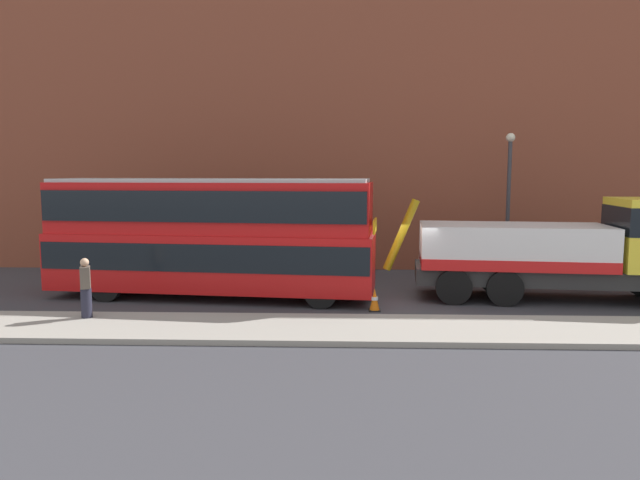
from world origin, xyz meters
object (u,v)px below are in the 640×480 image
pedestrian_onlooker (86,289)px  double_decker_bus (211,233)px  recovery_tow_truck (568,248)px  street_lamp (509,192)px  traffic_cone_near_bus (375,300)px

pedestrian_onlooker → double_decker_bus: bearing=29.6°
recovery_tow_truck → street_lamp: bearing=105.7°
pedestrian_onlooker → street_lamp: (14.01, 7.83, 2.49)m
traffic_cone_near_bus → street_lamp: (5.73, 6.14, 3.13)m
double_decker_bus → pedestrian_onlooker: bearing=-123.6°
double_decker_bus → traffic_cone_near_bus: 6.02m
pedestrian_onlooker → street_lamp: size_ratio=0.29×
double_decker_bus → traffic_cone_near_bus: bearing=-12.0°
double_decker_bus → street_lamp: (11.16, 4.37, 1.24)m
pedestrian_onlooker → traffic_cone_near_bus: bearing=-9.3°
traffic_cone_near_bus → recovery_tow_truck: bearing=14.8°
recovery_tow_truck → double_decker_bus: double_decker_bus is taller
street_lamp → recovery_tow_truck: bearing=-80.2°
recovery_tow_truck → traffic_cone_near_bus: bearing=-159.2°
recovery_tow_truck → traffic_cone_near_bus: size_ratio=14.22×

